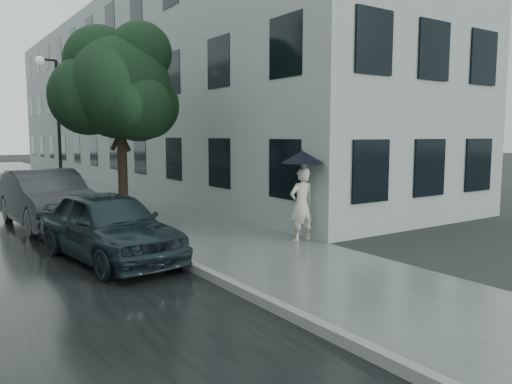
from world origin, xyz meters
TOP-DOWN VIEW (x-y plane):
  - ground at (0.00, 0.00)m, footprint 120.00×120.00m
  - sidewalk at (0.25, 12.00)m, footprint 3.50×60.00m
  - kerb_near at (-1.57, 12.00)m, footprint 0.15×60.00m
  - building_near at (5.47, 19.50)m, footprint 7.02×36.00m
  - pedestrian at (1.63, 2.00)m, footprint 0.65×0.46m
  - umbrella at (1.61, 1.96)m, footprint 1.05×1.05m
  - street_tree at (-0.83, 7.07)m, footprint 3.68×3.34m
  - lamp_post at (-1.26, 13.12)m, footprint 0.85×0.34m
  - car_near at (-2.57, 2.81)m, footprint 2.11×4.19m
  - car_far at (-2.81, 7.30)m, footprint 1.89×4.70m

SIDE VIEW (x-z plane):
  - ground at x=0.00m, z-range 0.00..0.00m
  - sidewalk at x=0.25m, z-range 0.00..0.01m
  - kerb_near at x=-1.57m, z-range 0.00..0.15m
  - car_near at x=-2.57m, z-range 0.01..1.37m
  - car_far at x=-2.81m, z-range 0.01..1.53m
  - pedestrian at x=1.63m, z-range 0.01..1.71m
  - umbrella at x=1.61m, z-range 1.35..2.57m
  - lamp_post at x=-1.26m, z-range 0.38..5.69m
  - street_tree at x=-0.83m, z-range 0.99..6.57m
  - building_near at x=5.47m, z-range 0.00..9.00m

